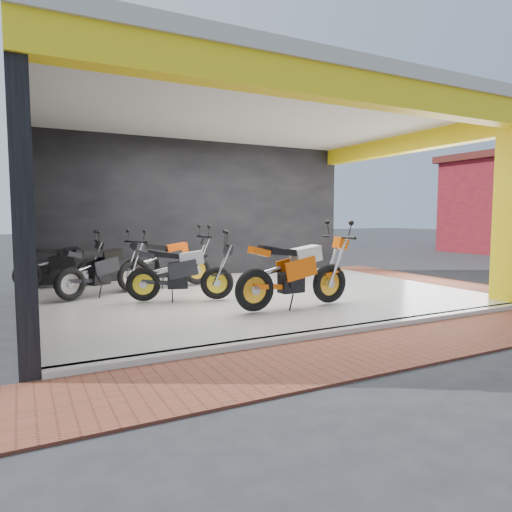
# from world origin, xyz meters

# --- Properties ---
(ground) EXTENTS (80.00, 80.00, 0.00)m
(ground) POSITION_xyz_m (0.00, 0.00, 0.00)
(ground) COLOR #2D2D30
(ground) RESTS_ON ground
(showroom_floor) EXTENTS (8.00, 6.00, 0.10)m
(showroom_floor) POSITION_xyz_m (0.00, 2.00, 0.05)
(showroom_floor) COLOR white
(showroom_floor) RESTS_ON ground
(showroom_ceiling) EXTENTS (8.40, 6.40, 0.20)m
(showroom_ceiling) POSITION_xyz_m (0.00, 2.00, 3.60)
(showroom_ceiling) COLOR beige
(showroom_ceiling) RESTS_ON corner_column
(back_wall) EXTENTS (8.20, 0.20, 3.50)m
(back_wall) POSITION_xyz_m (0.00, 5.10, 1.75)
(back_wall) COLOR black
(back_wall) RESTS_ON ground
(left_wall) EXTENTS (0.20, 6.20, 3.50)m
(left_wall) POSITION_xyz_m (-4.10, 2.00, 1.75)
(left_wall) COLOR black
(left_wall) RESTS_ON ground
(header_beam_front) EXTENTS (8.40, 0.30, 0.40)m
(header_beam_front) POSITION_xyz_m (0.00, -1.00, 3.30)
(header_beam_front) COLOR yellow
(header_beam_front) RESTS_ON corner_column
(header_beam_right) EXTENTS (0.30, 6.40, 0.40)m
(header_beam_right) POSITION_xyz_m (4.00, 2.00, 3.30)
(header_beam_right) COLOR yellow
(header_beam_right) RESTS_ON corner_column
(floor_kerb) EXTENTS (8.00, 0.20, 0.10)m
(floor_kerb) POSITION_xyz_m (0.00, -1.02, 0.05)
(floor_kerb) COLOR white
(floor_kerb) RESTS_ON ground
(paver_front) EXTENTS (9.00, 1.40, 0.03)m
(paver_front) POSITION_xyz_m (0.00, -1.80, 0.01)
(paver_front) COLOR #994632
(paver_front) RESTS_ON ground
(paver_right) EXTENTS (1.40, 7.00, 0.03)m
(paver_right) POSITION_xyz_m (4.80, 2.00, 0.01)
(paver_right) COLOR #994632
(paver_right) RESTS_ON ground
(moto_hero) EXTENTS (2.30, 0.91, 1.39)m
(moto_hero) POSITION_xyz_m (0.57, 0.42, 0.79)
(moto_hero) COLOR #ED5A0A
(moto_hero) RESTS_ON showroom_floor
(moto_row_a) EXTENTS (2.13, 1.37, 1.22)m
(moto_row_a) POSITION_xyz_m (-1.02, 1.63, 0.71)
(moto_row_a) COLOR black
(moto_row_a) RESTS_ON showroom_floor
(moto_row_b) EXTENTS (2.10, 1.47, 1.20)m
(moto_row_b) POSITION_xyz_m (-2.21, 3.26, 0.70)
(moto_row_b) COLOR black
(moto_row_b) RESTS_ON showroom_floor
(moto_row_c) EXTENTS (2.11, 0.80, 1.28)m
(moto_row_c) POSITION_xyz_m (-0.71, 3.50, 0.74)
(moto_row_c) COLOR black
(moto_row_c) RESTS_ON showroom_floor
(moto_row_d) EXTENTS (1.91, 0.72, 1.16)m
(moto_row_d) POSITION_xyz_m (-2.80, 4.50, 0.68)
(moto_row_d) COLOR black
(moto_row_d) RESTS_ON showroom_floor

